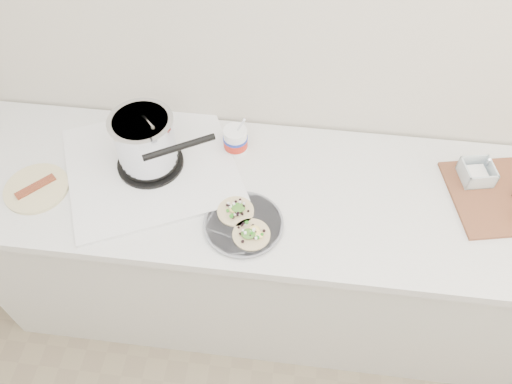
# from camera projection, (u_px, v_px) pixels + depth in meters

# --- Properties ---
(counter) EXTENTS (2.44, 0.66, 0.90)m
(counter) POSITION_uv_depth(u_px,v_px,m) (284.00, 254.00, 2.12)
(counter) COLOR silver
(counter) RESTS_ON ground
(stove) EXTENTS (0.76, 0.74, 0.28)m
(stove) POSITION_uv_depth(u_px,v_px,m) (147.00, 149.00, 1.75)
(stove) COLOR silver
(stove) RESTS_ON counter
(taco_plate) EXTENTS (0.27, 0.27, 0.04)m
(taco_plate) POSITION_uv_depth(u_px,v_px,m) (243.00, 223.00, 1.65)
(taco_plate) COLOR slate
(taco_plate) RESTS_ON counter
(tub) EXTENTS (0.09, 0.09, 0.20)m
(tub) POSITION_uv_depth(u_px,v_px,m) (236.00, 139.00, 1.82)
(tub) COLOR white
(tub) RESTS_ON counter
(bacon_plate) EXTENTS (0.22, 0.22, 0.02)m
(bacon_plate) POSITION_uv_depth(u_px,v_px,m) (36.00, 188.00, 1.76)
(bacon_plate) COLOR #C8BA86
(bacon_plate) RESTS_ON counter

